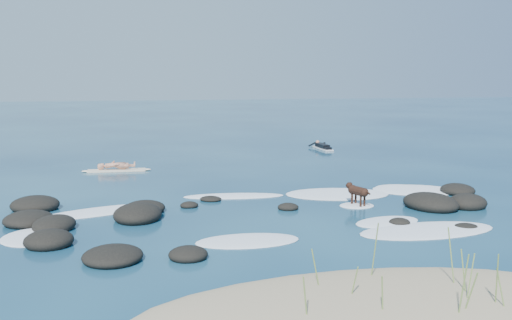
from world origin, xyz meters
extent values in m
plane|color=#0A2642|center=(0.00, 0.00, 0.00)|extent=(160.00, 160.00, 0.00)
ellipsoid|color=#9E8966|center=(0.00, -8.20, 0.00)|extent=(9.00, 4.40, 0.60)
cylinder|color=olive|center=(-0.88, -7.24, 0.55)|extent=(0.21, 0.09, 0.84)
cylinder|color=olive|center=(1.19, -8.86, 0.54)|extent=(0.10, 0.25, 0.81)
cylinder|color=olive|center=(0.36, -7.01, 0.74)|extent=(0.04, 0.30, 1.21)
cylinder|color=olive|center=(-0.40, -7.87, 0.47)|extent=(0.09, 0.21, 0.69)
cylinder|color=olive|center=(1.56, -8.09, 0.58)|extent=(0.13, 0.11, 0.91)
cylinder|color=olive|center=(-1.47, -8.47, 0.53)|extent=(0.13, 0.10, 0.81)
cylinder|color=olive|center=(0.98, -8.97, 0.71)|extent=(0.06, 0.19, 1.16)
cylinder|color=olive|center=(-0.21, -8.59, 0.50)|extent=(0.11, 0.12, 0.76)
cylinder|color=olive|center=(1.48, -8.40, 0.59)|extent=(0.15, 0.03, 0.94)
cylinder|color=olive|center=(1.82, -8.77, 0.51)|extent=(0.16, 0.15, 0.77)
cylinder|color=olive|center=(1.60, -7.63, 0.71)|extent=(0.13, 0.18, 1.17)
cylinder|color=olive|center=(1.77, -8.72, 0.65)|extent=(0.19, 0.25, 1.04)
ellipsoid|color=black|center=(-3.93, -0.57, 0.15)|extent=(1.65, 1.88, 0.60)
ellipsoid|color=black|center=(-4.54, -4.17, 0.10)|extent=(1.58, 1.62, 0.41)
ellipsoid|color=black|center=(-6.11, -1.14, 0.12)|extent=(1.39, 1.57, 0.48)
ellipsoid|color=black|center=(-6.89, 0.14, 0.08)|extent=(1.02, 1.14, 0.33)
ellipsoid|color=black|center=(-6.05, -2.68, 0.13)|extent=(1.42, 1.42, 0.51)
ellipsoid|color=black|center=(-6.96, 1.39, 0.14)|extent=(1.87, 1.83, 0.55)
ellipsoid|color=black|center=(-3.71, 0.32, 0.11)|extent=(1.64, 1.63, 0.44)
ellipsoid|color=black|center=(0.56, -0.34, 0.07)|extent=(0.74, 0.64, 0.27)
ellipsoid|color=black|center=(-3.89, 0.31, 0.04)|extent=(0.73, 0.74, 0.17)
ellipsoid|color=black|center=(-1.56, 1.42, 0.05)|extent=(0.89, 0.81, 0.20)
ellipsoid|color=black|center=(6.96, 0.71, 0.11)|extent=(1.52, 1.63, 0.45)
ellipsoid|color=black|center=(-2.34, 0.62, 0.06)|extent=(0.60, 0.52, 0.24)
ellipsoid|color=black|center=(4.62, -3.44, 0.04)|extent=(0.64, 0.53, 0.16)
ellipsoid|color=black|center=(-6.87, -0.41, 0.12)|extent=(1.60, 1.64, 0.47)
ellipsoid|color=black|center=(-3.68, 0.67, 0.07)|extent=(0.73, 0.74, 0.30)
ellipsoid|color=black|center=(4.90, -1.11, 0.15)|extent=(1.98, 2.22, 0.62)
ellipsoid|color=black|center=(6.06, -1.27, 0.14)|extent=(1.65, 1.58, 0.56)
ellipsoid|color=black|center=(3.04, -2.75, 0.06)|extent=(0.71, 0.65, 0.26)
ellipsoid|color=black|center=(-2.90, -4.39, 0.09)|extent=(0.95, 0.90, 0.36)
ellipsoid|color=white|center=(-1.33, -3.37, 0.01)|extent=(2.63, 1.36, 0.12)
ellipsoid|color=white|center=(5.45, 1.88, 0.01)|extent=(2.30, 2.06, 0.12)
ellipsoid|color=white|center=(-6.49, -1.86, 0.01)|extent=(1.68, 1.84, 0.12)
ellipsoid|color=white|center=(3.48, -3.48, 0.01)|extent=(3.93, 1.82, 0.12)
ellipsoid|color=white|center=(2.83, 1.45, 0.01)|extent=(3.86, 2.66, 0.12)
ellipsoid|color=white|center=(2.83, -2.43, 0.01)|extent=(2.22, 1.58, 0.12)
ellipsoid|color=white|center=(-5.07, 0.56, 0.01)|extent=(3.89, 2.39, 0.12)
ellipsoid|color=white|center=(5.78, 1.48, 0.01)|extent=(3.51, 2.87, 0.12)
ellipsoid|color=white|center=(-0.71, 1.88, 0.01)|extent=(3.51, 1.36, 0.12)
ellipsoid|color=white|center=(2.79, -0.36, 0.01)|extent=(1.10, 0.90, 0.12)
cube|color=#F4E3C3|center=(-4.66, 8.00, 0.04)|extent=(2.43, 0.59, 0.08)
ellipsoid|color=#F4E3C3|center=(-3.45, 7.96, 0.04)|extent=(0.49, 0.29, 0.09)
ellipsoid|color=#F4E3C3|center=(-5.86, 8.05, 0.04)|extent=(0.49, 0.29, 0.09)
imported|color=tan|center=(-4.66, 8.00, 0.87)|extent=(0.40, 0.58, 1.57)
cube|color=white|center=(6.37, 13.14, 0.05)|extent=(0.56, 2.13, 0.08)
ellipsoid|color=white|center=(6.33, 14.20, 0.05)|extent=(0.27, 0.47, 0.08)
cube|color=black|center=(6.37, 13.14, 0.19)|extent=(0.43, 1.31, 0.21)
sphere|color=tan|center=(6.34, 13.89, 0.31)|extent=(0.23, 0.23, 0.22)
cylinder|color=black|center=(6.07, 14.03, 0.18)|extent=(0.52, 0.30, 0.24)
cylinder|color=black|center=(6.61, 14.05, 0.18)|extent=(0.53, 0.27, 0.24)
cube|color=black|center=(6.40, 12.42, 0.15)|extent=(0.35, 0.54, 0.13)
cylinder|color=black|center=(2.79, -0.46, 0.50)|extent=(0.46, 0.65, 0.28)
sphere|color=black|center=(2.70, -0.21, 0.50)|extent=(0.38, 0.38, 0.30)
sphere|color=black|center=(2.87, -0.71, 0.50)|extent=(0.34, 0.34, 0.27)
sphere|color=black|center=(2.65, -0.05, 0.60)|extent=(0.27, 0.27, 0.21)
cone|color=black|center=(2.61, 0.07, 0.58)|extent=(0.15, 0.16, 0.11)
cone|color=black|center=(2.60, -0.08, 0.68)|extent=(0.12, 0.10, 0.10)
cone|color=black|center=(2.71, -0.04, 0.68)|extent=(0.12, 0.10, 0.10)
cylinder|color=black|center=(2.65, -0.29, 0.19)|extent=(0.09, 0.09, 0.38)
cylinder|color=black|center=(2.80, -0.24, 0.19)|extent=(0.09, 0.09, 0.38)
cylinder|color=black|center=(2.78, -0.68, 0.19)|extent=(0.09, 0.09, 0.38)
cylinder|color=black|center=(2.93, -0.63, 0.19)|extent=(0.09, 0.09, 0.38)
cylinder|color=black|center=(2.92, -0.83, 0.55)|extent=(0.14, 0.28, 0.17)
camera|label=1|loc=(-4.10, -16.65, 4.03)|focal=40.00mm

